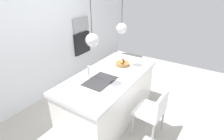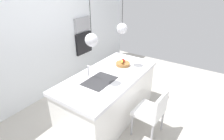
% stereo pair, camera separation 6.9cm
% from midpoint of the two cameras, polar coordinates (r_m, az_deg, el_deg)
% --- Properties ---
extents(floor, '(6.60, 6.60, 0.00)m').
position_cam_midpoint_polar(floor, '(3.64, -0.34, -14.36)').
color(floor, '#BCB7AD').
rests_on(floor, ground).
extents(back_wall, '(6.00, 0.10, 2.60)m').
position_cam_midpoint_polar(back_wall, '(4.07, -20.29, 9.49)').
color(back_wall, white).
rests_on(back_wall, ground).
extents(kitchen_island, '(2.02, 0.98, 0.92)m').
position_cam_midpoint_polar(kitchen_island, '(3.35, -0.36, -8.39)').
color(kitchen_island, white).
rests_on(kitchen_island, ground).
extents(sink_basin, '(0.56, 0.40, 0.02)m').
position_cam_midpoint_polar(sink_basin, '(2.93, -3.34, -3.61)').
color(sink_basin, '#2D2D30').
rests_on(sink_basin, kitchen_island).
extents(faucet, '(0.02, 0.17, 0.22)m').
position_cam_midpoint_polar(faucet, '(2.98, -6.70, 0.01)').
color(faucet, silver).
rests_on(faucet, kitchen_island).
extents(fruit_bowl, '(0.27, 0.27, 0.15)m').
position_cam_midpoint_polar(fruit_bowl, '(3.45, 4.09, 2.09)').
color(fruit_bowl, '#9E6B38').
rests_on(fruit_bowl, kitchen_island).
extents(microwave, '(0.54, 0.08, 0.34)m').
position_cam_midpoint_polar(microwave, '(4.69, -9.20, 14.44)').
color(microwave, '#9E9EA3').
rests_on(microwave, back_wall).
extents(oven, '(0.56, 0.08, 0.56)m').
position_cam_midpoint_polar(oven, '(4.82, -8.77, 8.62)').
color(oven, black).
rests_on(oven, back_wall).
extents(chair_near, '(0.50, 0.46, 0.85)m').
position_cam_midpoint_polar(chair_near, '(3.03, 13.54, -12.71)').
color(chair_near, white).
rests_on(chair_near, ground).
extents(pendant_light_left, '(0.19, 0.19, 0.79)m').
position_cam_midpoint_polar(pendant_light_left, '(2.52, -5.84, 9.70)').
color(pendant_light_left, silver).
extents(pendant_light_right, '(0.19, 0.19, 0.79)m').
position_cam_midpoint_polar(pendant_light_right, '(3.19, 3.90, 13.30)').
color(pendant_light_right, silver).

